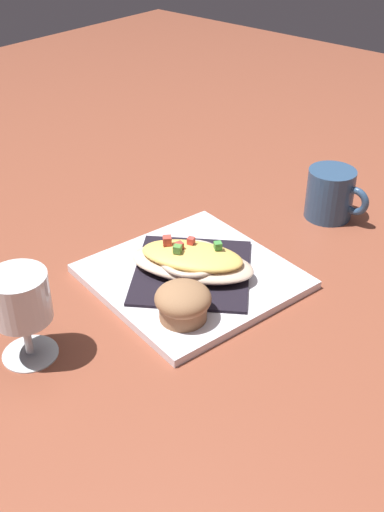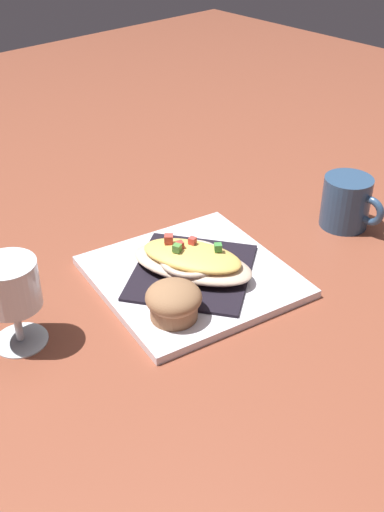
# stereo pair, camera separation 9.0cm
# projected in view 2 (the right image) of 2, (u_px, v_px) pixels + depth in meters

# --- Properties ---
(ground_plane) EXTENTS (2.60, 2.60, 0.00)m
(ground_plane) POSITION_uv_depth(u_px,v_px,m) (192.00, 280.00, 0.92)
(ground_plane) COLOR brown
(square_plate) EXTENTS (0.31, 0.31, 0.01)m
(square_plate) POSITION_uv_depth(u_px,v_px,m) (192.00, 276.00, 0.92)
(square_plate) COLOR white
(square_plate) RESTS_ON ground_plane
(folded_napkin) EXTENTS (0.24, 0.24, 0.00)m
(folded_napkin) POSITION_uv_depth(u_px,v_px,m) (192.00, 272.00, 0.91)
(folded_napkin) COLOR black
(folded_napkin) RESTS_ON square_plate
(gratin_dish) EXTENTS (0.20, 0.16, 0.05)m
(gratin_dish) POSITION_uv_depth(u_px,v_px,m) (192.00, 260.00, 0.90)
(gratin_dish) COLOR beige
(gratin_dish) RESTS_ON folded_napkin
(muffin) EXTENTS (0.08, 0.08, 0.05)m
(muffin) POSITION_uv_depth(u_px,v_px,m) (174.00, 301.00, 0.82)
(muffin) COLOR #9A6744
(muffin) RESTS_ON square_plate
(coffee_mug) EXTENTS (0.11, 0.08, 0.09)m
(coffee_mug) POSITION_uv_depth(u_px,v_px,m) (346.00, 205.00, 1.03)
(coffee_mug) COLOR #2F4C6F
(coffee_mug) RESTS_ON ground_plane
(stemmed_glass) EXTENTS (0.07, 0.07, 0.12)m
(stemmed_glass) POSITION_uv_depth(u_px,v_px,m) (11.00, 290.00, 0.76)
(stemmed_glass) COLOR white
(stemmed_glass) RESTS_ON ground_plane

